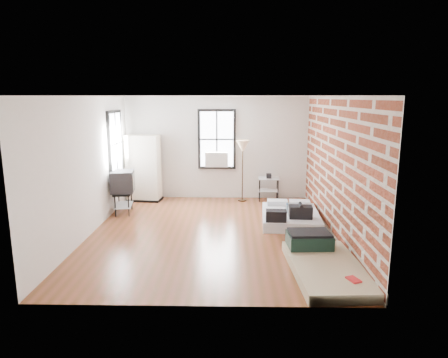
{
  "coord_description": "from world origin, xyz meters",
  "views": [
    {
      "loc": [
        0.42,
        -7.95,
        2.78
      ],
      "look_at": [
        0.25,
        0.3,
        1.09
      ],
      "focal_mm": 32.0,
      "sensor_mm": 36.0,
      "label": 1
    }
  ],
  "objects_px": {
    "mattress_main": "(290,216)",
    "wardrobe": "(144,168)",
    "tv_stand": "(123,183)",
    "mattress_bare": "(322,261)",
    "floor_lamp": "(243,149)",
    "side_table": "(269,182)"
  },
  "relations": [
    {
      "from": "wardrobe",
      "to": "side_table",
      "type": "height_order",
      "value": "wardrobe"
    },
    {
      "from": "wardrobe",
      "to": "tv_stand",
      "type": "relative_size",
      "value": 1.71
    },
    {
      "from": "mattress_bare",
      "to": "wardrobe",
      "type": "distance_m",
      "value": 5.93
    },
    {
      "from": "wardrobe",
      "to": "side_table",
      "type": "distance_m",
      "value": 3.42
    },
    {
      "from": "mattress_main",
      "to": "wardrobe",
      "type": "xyz_separation_m",
      "value": [
        -3.72,
        1.9,
        0.74
      ]
    },
    {
      "from": "side_table",
      "to": "tv_stand",
      "type": "relative_size",
      "value": 0.7
    },
    {
      "from": "side_table",
      "to": "floor_lamp",
      "type": "distance_m",
      "value": 1.17
    },
    {
      "from": "floor_lamp",
      "to": "side_table",
      "type": "bearing_deg",
      "value": 5.56
    },
    {
      "from": "mattress_bare",
      "to": "tv_stand",
      "type": "height_order",
      "value": "tv_stand"
    },
    {
      "from": "mattress_bare",
      "to": "wardrobe",
      "type": "xyz_separation_m",
      "value": [
        -3.89,
        4.4,
        0.76
      ]
    },
    {
      "from": "mattress_bare",
      "to": "side_table",
      "type": "distance_m",
      "value": 4.52
    },
    {
      "from": "mattress_bare",
      "to": "side_table",
      "type": "relative_size",
      "value": 2.88
    },
    {
      "from": "mattress_main",
      "to": "side_table",
      "type": "xyz_separation_m",
      "value": [
        -0.32,
        1.97,
        0.35
      ]
    },
    {
      "from": "side_table",
      "to": "floor_lamp",
      "type": "bearing_deg",
      "value": -174.44
    },
    {
      "from": "mattress_main",
      "to": "wardrobe",
      "type": "relative_size",
      "value": 0.99
    },
    {
      "from": "wardrobe",
      "to": "floor_lamp",
      "type": "distance_m",
      "value": 2.73
    },
    {
      "from": "mattress_bare",
      "to": "side_table",
      "type": "height_order",
      "value": "side_table"
    },
    {
      "from": "mattress_bare",
      "to": "wardrobe",
      "type": "height_order",
      "value": "wardrobe"
    },
    {
      "from": "tv_stand",
      "to": "mattress_bare",
      "type": "bearing_deg",
      "value": -45.17
    },
    {
      "from": "side_table",
      "to": "floor_lamp",
      "type": "xyz_separation_m",
      "value": [
        -0.72,
        -0.07,
        0.91
      ]
    },
    {
      "from": "tv_stand",
      "to": "side_table",
      "type": "bearing_deg",
      "value": 12.16
    },
    {
      "from": "mattress_main",
      "to": "side_table",
      "type": "height_order",
      "value": "side_table"
    }
  ]
}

